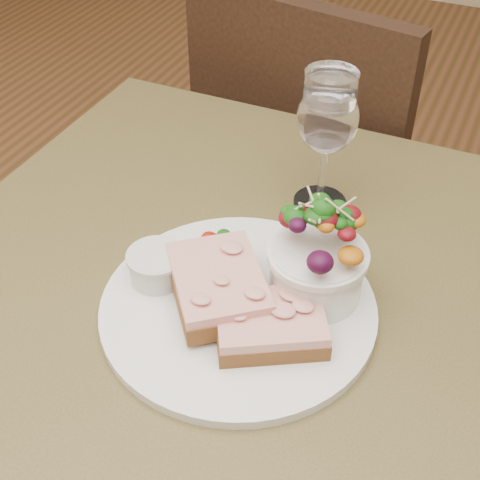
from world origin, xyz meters
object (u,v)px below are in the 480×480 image
at_px(ramekin, 157,265).
at_px(wine_glass, 327,122).
at_px(chair_far, 322,239).
at_px(dinner_plate, 238,308).
at_px(cafe_table, 246,351).
at_px(salad_bowl, 318,252).
at_px(sandwich_back, 218,285).
at_px(sandwich_front, 270,324).

xyz_separation_m(ramekin, wine_glass, (0.12, 0.22, 0.09)).
bearing_deg(chair_far, ramekin, 99.72).
height_order(dinner_plate, ramekin, ramekin).
bearing_deg(dinner_plate, chair_far, 97.97).
height_order(cafe_table, wine_glass, wine_glass).
height_order(chair_far, dinner_plate, chair_far).
height_order(cafe_table, salad_bowl, salad_bowl).
bearing_deg(cafe_table, chair_far, 98.14).
relative_size(sandwich_back, salad_bowl, 1.24).
height_order(chair_far, sandwich_front, chair_far).
distance_m(dinner_plate, sandwich_back, 0.04).
xyz_separation_m(cafe_table, sandwich_back, (-0.02, -0.03, 0.14)).
bearing_deg(wine_glass, sandwich_front, -83.06).
distance_m(dinner_plate, salad_bowl, 0.11).
relative_size(cafe_table, salad_bowl, 6.30).
height_order(dinner_plate, wine_glass, wine_glass).
bearing_deg(ramekin, sandwich_back, -3.63).
distance_m(chair_far, ramekin, 0.83).
bearing_deg(sandwich_back, salad_bowl, 83.16).
distance_m(cafe_table, ramekin, 0.17).
relative_size(cafe_table, sandwich_back, 5.06).
bearing_deg(dinner_plate, sandwich_back, -167.71).
xyz_separation_m(chair_far, dinner_plate, (0.09, -0.68, 0.46)).
distance_m(sandwich_back, salad_bowl, 0.11).
relative_size(ramekin, wine_glass, 0.35).
xyz_separation_m(cafe_table, wine_glass, (0.02, 0.20, 0.22)).
relative_size(chair_far, wine_glass, 5.14).
relative_size(cafe_table, chair_far, 0.89).
bearing_deg(cafe_table, sandwich_back, -119.61).
relative_size(cafe_table, dinner_plate, 2.63).
relative_size(dinner_plate, sandwich_front, 2.19).
xyz_separation_m(cafe_table, salad_bowl, (0.07, 0.02, 0.17)).
relative_size(chair_far, sandwich_front, 6.49).
relative_size(dinner_plate, sandwich_back, 1.93).
bearing_deg(ramekin, sandwich_front, -10.15).
xyz_separation_m(sandwich_front, wine_glass, (-0.03, 0.25, 0.10)).
bearing_deg(ramekin, chair_far, 89.47).
relative_size(sandwich_back, wine_glass, 0.90).
bearing_deg(cafe_table, salad_bowl, 17.32).
distance_m(sandwich_back, wine_glass, 0.25).
height_order(cafe_table, sandwich_back, sandwich_back).
relative_size(cafe_table, wine_glass, 4.57).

